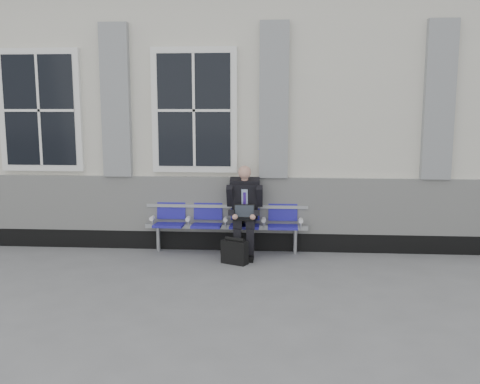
{
  "coord_description": "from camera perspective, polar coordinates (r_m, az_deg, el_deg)",
  "views": [
    {
      "loc": [
        1.69,
        -6.97,
        2.29
      ],
      "look_at": [
        1.11,
        0.9,
        1.05
      ],
      "focal_mm": 40.0,
      "sensor_mm": 36.0,
      "label": 1
    }
  ],
  "objects": [
    {
      "name": "ground",
      "position": [
        7.53,
        -9.08,
        -8.87
      ],
      "size": [
        70.0,
        70.0,
        0.0
      ],
      "primitive_type": "plane",
      "color": "slate",
      "rests_on": "ground"
    },
    {
      "name": "bench",
      "position": [
        8.51,
        -1.49,
        -2.83
      ],
      "size": [
        2.6,
        0.47,
        0.91
      ],
      "color": "#9EA0A3",
      "rests_on": "ground"
    },
    {
      "name": "briefcase",
      "position": [
        7.97,
        -0.58,
        -6.37
      ],
      "size": [
        0.42,
        0.31,
        0.4
      ],
      "color": "black",
      "rests_on": "ground"
    },
    {
      "name": "businessman",
      "position": [
        8.31,
        0.49,
        -1.61
      ],
      "size": [
        0.57,
        0.76,
        1.41
      ],
      "color": "black",
      "rests_on": "ground"
    },
    {
      "name": "station_building",
      "position": [
        10.58,
        -5.15,
        8.56
      ],
      "size": [
        14.4,
        4.4,
        4.49
      ],
      "color": "beige",
      "rests_on": "ground"
    }
  ]
}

